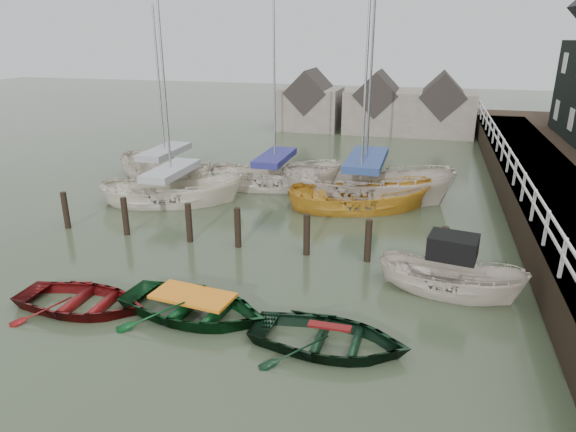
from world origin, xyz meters
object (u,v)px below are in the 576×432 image
(rowboat_green, at_px, (194,316))
(rowboat_dkgreen, at_px, (329,348))
(sailboat_a, at_px, (173,201))
(rowboat_red, at_px, (83,309))
(sailboat_d, at_px, (364,197))
(motorboat, at_px, (449,289))
(sailboat_e, at_px, (167,179))
(sailboat_c, at_px, (359,208))
(sailboat_b, at_px, (275,186))

(rowboat_green, height_order, rowboat_dkgreen, rowboat_green)
(sailboat_a, bearing_deg, rowboat_dkgreen, -156.04)
(rowboat_red, relative_size, sailboat_d, 0.29)
(motorboat, relative_size, sailboat_e, 0.46)
(rowboat_green, bearing_deg, sailboat_a, 37.15)
(rowboat_dkgreen, bearing_deg, rowboat_red, 91.97)
(sailboat_c, bearing_deg, sailboat_b, 45.55)
(sailboat_d, bearing_deg, rowboat_green, 166.67)
(rowboat_red, xyz_separation_m, sailboat_e, (-3.81, 11.90, 0.06))
(rowboat_red, xyz_separation_m, sailboat_a, (-1.88, 8.84, 0.07))
(rowboat_dkgreen, xyz_separation_m, sailboat_b, (-4.98, 12.27, 0.07))
(rowboat_green, distance_m, sailboat_b, 11.87)
(sailboat_d, bearing_deg, sailboat_c, -178.84)
(sailboat_a, distance_m, sailboat_d, 8.37)
(motorboat, bearing_deg, sailboat_b, 51.36)
(sailboat_a, relative_size, sailboat_d, 0.89)
(rowboat_red, distance_m, sailboat_a, 9.04)
(rowboat_dkgreen, xyz_separation_m, sailboat_c, (-0.68, 10.17, 0.01))
(sailboat_d, height_order, sailboat_e, sailboat_d)
(sailboat_c, height_order, sailboat_d, sailboat_d)
(sailboat_e, bearing_deg, motorboat, -97.93)
(rowboat_green, distance_m, sailboat_e, 13.34)
(rowboat_green, relative_size, sailboat_c, 0.40)
(sailboat_c, distance_m, sailboat_e, 9.95)
(rowboat_dkgreen, relative_size, sailboat_a, 0.33)
(rowboat_red, height_order, sailboat_a, sailboat_a)
(rowboat_red, bearing_deg, sailboat_e, 16.99)
(rowboat_green, bearing_deg, motorboat, -57.38)
(sailboat_b, bearing_deg, sailboat_d, -108.66)
(rowboat_green, height_order, sailboat_a, sailboat_a)
(rowboat_dkgreen, bearing_deg, sailboat_a, 46.17)
(sailboat_a, height_order, sailboat_b, sailboat_b)
(motorboat, relative_size, sailboat_b, 0.35)
(sailboat_a, xyz_separation_m, sailboat_b, (3.57, 3.41, 0.00))
(rowboat_dkgreen, relative_size, sailboat_e, 0.40)
(rowboat_green, bearing_deg, sailboat_b, 13.31)
(sailboat_c, xyz_separation_m, sailboat_e, (-9.80, 1.77, 0.05))
(rowboat_green, height_order, motorboat, motorboat)
(rowboat_dkgreen, distance_m, sailboat_b, 13.25)
(rowboat_dkgreen, height_order, sailboat_a, sailboat_a)
(sailboat_c, bearing_deg, sailboat_e, 61.46)
(sailboat_c, bearing_deg, motorboat, -170.94)
(rowboat_green, height_order, sailboat_b, sailboat_b)
(sailboat_b, distance_m, sailboat_d, 4.34)
(sailboat_a, xyz_separation_m, sailboat_e, (-1.93, 3.06, -0.01))
(rowboat_green, height_order, sailboat_d, sailboat_d)
(sailboat_b, bearing_deg, sailboat_a, 122.55)
(sailboat_d, bearing_deg, sailboat_a, 111.30)
(sailboat_a, relative_size, sailboat_e, 1.20)
(rowboat_red, distance_m, sailboat_d, 13.12)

